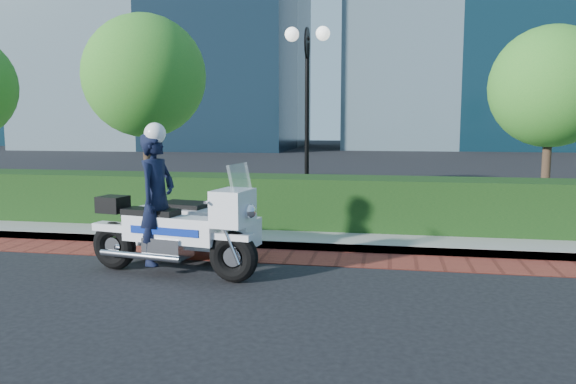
% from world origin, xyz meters
% --- Properties ---
extents(ground, '(120.00, 120.00, 0.00)m').
position_xyz_m(ground, '(0.00, 0.00, 0.00)').
color(ground, black).
rests_on(ground, ground).
extents(brick_strip, '(60.00, 1.00, 0.01)m').
position_xyz_m(brick_strip, '(0.00, 1.50, 0.01)').
color(brick_strip, maroon).
rests_on(brick_strip, ground).
extents(sidewalk, '(60.00, 8.00, 0.15)m').
position_xyz_m(sidewalk, '(0.00, 6.00, 0.07)').
color(sidewalk, gray).
rests_on(sidewalk, ground).
extents(hedge_main, '(18.00, 1.20, 1.00)m').
position_xyz_m(hedge_main, '(0.00, 3.60, 0.65)').
color(hedge_main, black).
rests_on(hedge_main, sidewalk).
extents(lamppost, '(1.02, 0.70, 4.21)m').
position_xyz_m(lamppost, '(1.00, 5.20, 2.96)').
color(lamppost, black).
rests_on(lamppost, sidewalk).
extents(tree_b, '(3.20, 3.20, 4.89)m').
position_xyz_m(tree_b, '(-3.50, 6.50, 3.43)').
color(tree_b, '#332319').
rests_on(tree_b, sidewalk).
extents(tree_c, '(2.80, 2.80, 4.30)m').
position_xyz_m(tree_c, '(6.50, 6.50, 3.05)').
color(tree_c, '#332319').
rests_on(tree_c, sidewalk).
extents(police_motorcycle, '(2.76, 2.19, 2.24)m').
position_xyz_m(police_motorcycle, '(-0.29, 0.49, 0.77)').
color(police_motorcycle, black).
rests_on(police_motorcycle, ground).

